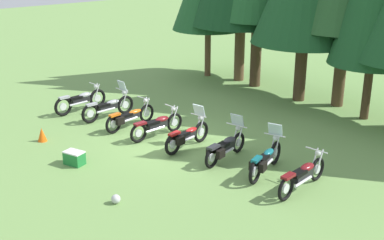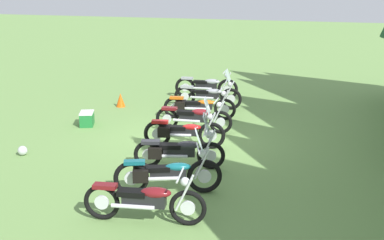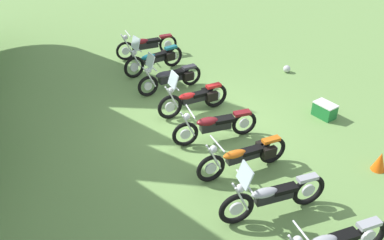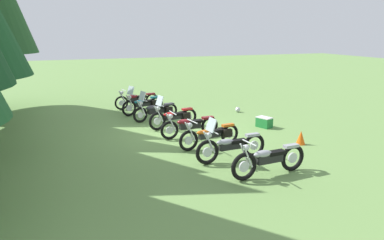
{
  "view_description": "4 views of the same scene",
  "coord_description": "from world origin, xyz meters",
  "px_view_note": "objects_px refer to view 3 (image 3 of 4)",
  "views": [
    {
      "loc": [
        12.81,
        -9.7,
        6.51
      ],
      "look_at": [
        0.45,
        0.55,
        0.81
      ],
      "focal_mm": 47.23,
      "sensor_mm": 36.0,
      "label": 1
    },
    {
      "loc": [
        13.29,
        3.93,
        4.47
      ],
      "look_at": [
        1.38,
        0.5,
        0.98
      ],
      "focal_mm": 48.31,
      "sensor_mm": 36.0,
      "label": 2
    },
    {
      "loc": [
        -8.99,
        2.86,
        6.1
      ],
      "look_at": [
        -1.0,
        0.63,
        0.88
      ],
      "focal_mm": 38.24,
      "sensor_mm": 36.0,
      "label": 3
    },
    {
      "loc": [
        -13.01,
        4.48,
        3.85
      ],
      "look_at": [
        -1.42,
        0.11,
        0.82
      ],
      "focal_mm": 34.28,
      "sensor_mm": 36.0,
      "label": 4
    }
  ],
  "objects_px": {
    "motorcycle_4": "(194,98)",
    "traffic_cone": "(380,161)",
    "motorcycle_5": "(171,77)",
    "picnic_cooler": "(325,110)",
    "motorcycle_3": "(215,125)",
    "motorcycle_1": "(272,196)",
    "motorcycle_6": "(155,59)",
    "dropped_helmet": "(287,69)",
    "motorcycle_2": "(245,156)",
    "motorcycle_7": "(146,45)"
  },
  "relations": [
    {
      "from": "motorcycle_3",
      "to": "dropped_helmet",
      "type": "relative_size",
      "value": 9.3
    },
    {
      "from": "motorcycle_1",
      "to": "picnic_cooler",
      "type": "xyz_separation_m",
      "value": [
        3.07,
        -3.07,
        -0.26
      ]
    },
    {
      "from": "motorcycle_5",
      "to": "motorcycle_6",
      "type": "bearing_deg",
      "value": -94.96
    },
    {
      "from": "motorcycle_3",
      "to": "picnic_cooler",
      "type": "xyz_separation_m",
      "value": [
        0.26,
        -3.35,
        -0.24
      ]
    },
    {
      "from": "motorcycle_3",
      "to": "motorcycle_6",
      "type": "xyz_separation_m",
      "value": [
        4.47,
        0.67,
        0.02
      ]
    },
    {
      "from": "motorcycle_2",
      "to": "motorcycle_7",
      "type": "xyz_separation_m",
      "value": [
        7.2,
        0.98,
        0.03
      ]
    },
    {
      "from": "picnic_cooler",
      "to": "dropped_helmet",
      "type": "xyz_separation_m",
      "value": [
        2.94,
        -0.32,
        -0.09
      ]
    },
    {
      "from": "motorcycle_2",
      "to": "motorcycle_1",
      "type": "bearing_deg",
      "value": 81.88
    },
    {
      "from": "motorcycle_2",
      "to": "motorcycle_4",
      "type": "relative_size",
      "value": 1.07
    },
    {
      "from": "motorcycle_2",
      "to": "motorcycle_6",
      "type": "distance_m",
      "value": 5.93
    },
    {
      "from": "traffic_cone",
      "to": "dropped_helmet",
      "type": "distance_m",
      "value": 5.41
    },
    {
      "from": "motorcycle_5",
      "to": "picnic_cooler",
      "type": "bearing_deg",
      "value": 130.97
    },
    {
      "from": "motorcycle_6",
      "to": "dropped_helmet",
      "type": "distance_m",
      "value": 4.54
    },
    {
      "from": "motorcycle_3",
      "to": "motorcycle_6",
      "type": "relative_size",
      "value": 1.06
    },
    {
      "from": "picnic_cooler",
      "to": "traffic_cone",
      "type": "relative_size",
      "value": 1.48
    },
    {
      "from": "motorcycle_7",
      "to": "motorcycle_4",
      "type": "bearing_deg",
      "value": 90.14
    },
    {
      "from": "motorcycle_1",
      "to": "picnic_cooler",
      "type": "bearing_deg",
      "value": -138.45
    },
    {
      "from": "motorcycle_6",
      "to": "traffic_cone",
      "type": "bearing_deg",
      "value": 100.76
    },
    {
      "from": "motorcycle_2",
      "to": "motorcycle_3",
      "type": "distance_m",
      "value": 1.4
    },
    {
      "from": "motorcycle_6",
      "to": "picnic_cooler",
      "type": "relative_size",
      "value": 3.07
    },
    {
      "from": "motorcycle_6",
      "to": "traffic_cone",
      "type": "height_order",
      "value": "motorcycle_6"
    },
    {
      "from": "motorcycle_2",
      "to": "picnic_cooler",
      "type": "distance_m",
      "value": 3.5
    },
    {
      "from": "motorcycle_2",
      "to": "motorcycle_5",
      "type": "relative_size",
      "value": 1.08
    },
    {
      "from": "motorcycle_2",
      "to": "traffic_cone",
      "type": "height_order",
      "value": "motorcycle_2"
    },
    {
      "from": "motorcycle_1",
      "to": "motorcycle_3",
      "type": "relative_size",
      "value": 1.03
    },
    {
      "from": "motorcycle_3",
      "to": "motorcycle_6",
      "type": "height_order",
      "value": "motorcycle_6"
    },
    {
      "from": "motorcycle_4",
      "to": "traffic_cone",
      "type": "bearing_deg",
      "value": 122.09
    },
    {
      "from": "motorcycle_6",
      "to": "motorcycle_1",
      "type": "bearing_deg",
      "value": 77.37
    },
    {
      "from": "motorcycle_1",
      "to": "motorcycle_2",
      "type": "relative_size",
      "value": 1.02
    },
    {
      "from": "motorcycle_2",
      "to": "motorcycle_3",
      "type": "height_order",
      "value": "motorcycle_2"
    },
    {
      "from": "traffic_cone",
      "to": "motorcycle_7",
      "type": "bearing_deg",
      "value": 26.62
    },
    {
      "from": "motorcycle_4",
      "to": "traffic_cone",
      "type": "xyz_separation_m",
      "value": [
        -3.69,
        -3.43,
        -0.22
      ]
    },
    {
      "from": "motorcycle_6",
      "to": "motorcycle_7",
      "type": "bearing_deg",
      "value": -108.43
    },
    {
      "from": "motorcycle_4",
      "to": "motorcycle_6",
      "type": "relative_size",
      "value": 0.99
    },
    {
      "from": "motorcycle_2",
      "to": "picnic_cooler",
      "type": "height_order",
      "value": "motorcycle_2"
    },
    {
      "from": "picnic_cooler",
      "to": "motorcycle_2",
      "type": "bearing_deg",
      "value": 117.95
    },
    {
      "from": "motorcycle_4",
      "to": "motorcycle_6",
      "type": "bearing_deg",
      "value": -90.38
    },
    {
      "from": "motorcycle_2",
      "to": "motorcycle_3",
      "type": "relative_size",
      "value": 1.0
    },
    {
      "from": "motorcycle_4",
      "to": "motorcycle_5",
      "type": "bearing_deg",
      "value": -88.37
    },
    {
      "from": "motorcycle_4",
      "to": "motorcycle_7",
      "type": "bearing_deg",
      "value": -93.1
    },
    {
      "from": "motorcycle_5",
      "to": "motorcycle_3",
      "type": "bearing_deg",
      "value": 85.25
    },
    {
      "from": "motorcycle_4",
      "to": "motorcycle_5",
      "type": "xyz_separation_m",
      "value": [
        1.5,
        0.33,
        -0.0
      ]
    },
    {
      "from": "motorcycle_2",
      "to": "picnic_cooler",
      "type": "xyz_separation_m",
      "value": [
        1.64,
        -3.08,
        -0.22
      ]
    },
    {
      "from": "traffic_cone",
      "to": "motorcycle_3",
      "type": "bearing_deg",
      "value": 56.41
    },
    {
      "from": "motorcycle_3",
      "to": "picnic_cooler",
      "type": "bearing_deg",
      "value": -178.55
    },
    {
      "from": "motorcycle_1",
      "to": "picnic_cooler",
      "type": "height_order",
      "value": "motorcycle_1"
    },
    {
      "from": "motorcycle_2",
      "to": "dropped_helmet",
      "type": "height_order",
      "value": "motorcycle_2"
    },
    {
      "from": "motorcycle_5",
      "to": "motorcycle_7",
      "type": "relative_size",
      "value": 0.92
    },
    {
      "from": "motorcycle_3",
      "to": "traffic_cone",
      "type": "distance_m",
      "value": 3.98
    },
    {
      "from": "motorcycle_1",
      "to": "motorcycle_2",
      "type": "xyz_separation_m",
      "value": [
        1.43,
        0.01,
        -0.04
      ]
    }
  ]
}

